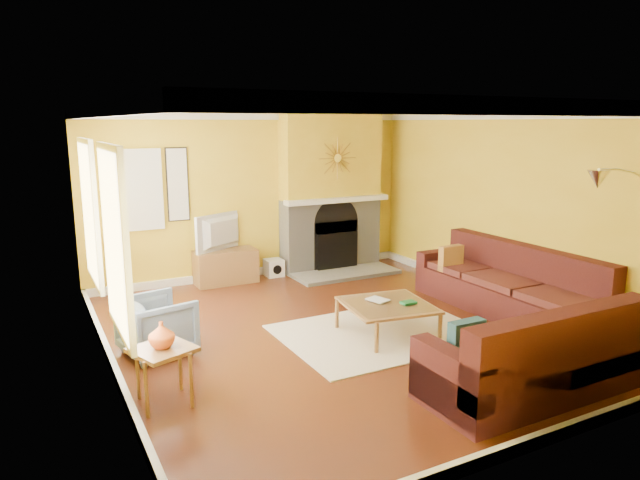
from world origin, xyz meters
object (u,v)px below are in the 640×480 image
sectional_sofa (467,300)px  side_table (164,376)px  media_console (226,267)px  arc_lamp (635,279)px  armchair (157,325)px  coffee_table (387,319)px

sectional_sofa → side_table: 3.60m
media_console → arc_lamp: bearing=-66.3°
side_table → arc_lamp: bearing=-22.4°
sectional_sofa → armchair: 3.61m
coffee_table → armchair: armchair is taller
armchair → side_table: armchair is taller
armchair → arc_lamp: arc_lamp is taller
arc_lamp → media_console: bearing=113.7°
armchair → coffee_table: bearing=-117.1°
media_console → armchair: (-1.60, -2.40, 0.06)m
coffee_table → media_console: bearing=107.9°
coffee_table → media_console: (-1.00, 3.10, 0.07)m
media_console → sectional_sofa: bearing=-63.4°
arc_lamp → sectional_sofa: bearing=107.1°
armchair → side_table: 1.22m
sectional_sofa → armchair: size_ratio=5.13×
armchair → media_console: bearing=-45.7°
coffee_table → media_console: size_ratio=1.01×
sectional_sofa → media_console: sectional_sofa is taller
armchair → side_table: bearing=158.5°
sectional_sofa → coffee_table: size_ratio=3.71×
sectional_sofa → armchair: sectional_sofa is taller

